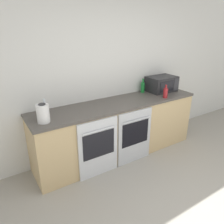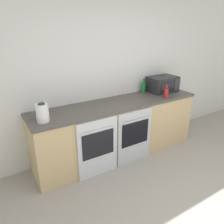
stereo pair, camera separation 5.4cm
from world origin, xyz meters
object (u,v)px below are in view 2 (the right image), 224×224
object	(u,v)px
bottle_red	(166,93)
microwave	(162,84)
oven_left	(98,148)
kettle	(42,113)
oven_right	(134,137)
bottle_clear	(45,109)
bottle_green	(143,87)

from	to	relation	value
bottle_red	microwave	bearing A→B (deg)	55.67
oven_left	kettle	bearing A→B (deg)	162.26
kettle	oven_left	bearing A→B (deg)	-17.74
microwave	bottle_red	xyz separation A→B (m)	(-0.22, -0.33, -0.05)
oven_left	oven_right	xyz separation A→B (m)	(0.64, 0.00, 0.00)
microwave	bottle_clear	size ratio (longest dim) A/B	2.11
oven_left	kettle	size ratio (longest dim) A/B	3.59
bottle_clear	bottle_red	distance (m)	1.94
bottle_clear	bottle_green	bearing A→B (deg)	5.45
microwave	bottle_red	world-z (taller)	microwave
microwave	kettle	bearing A→B (deg)	-174.18
microwave	bottle_clear	world-z (taller)	microwave
microwave	bottle_red	distance (m)	0.40
microwave	bottle_clear	xyz separation A→B (m)	(-2.15, -0.06, -0.04)
bottle_red	bottle_green	bearing A→B (deg)	105.08
oven_left	bottle_clear	bearing A→B (deg)	146.67
oven_left	microwave	world-z (taller)	microwave
bottle_green	kettle	distance (m)	1.91
microwave	oven_left	bearing A→B (deg)	-164.51
microwave	kettle	xyz separation A→B (m)	(-2.22, -0.23, -0.02)
oven_right	kettle	size ratio (longest dim) A/B	3.59
bottle_clear	bottle_red	size ratio (longest dim) A/B	1.10
microwave	bottle_green	bearing A→B (deg)	161.18
bottle_red	kettle	world-z (taller)	kettle
oven_right	kettle	world-z (taller)	kettle
oven_right	bottle_clear	distance (m)	1.40
oven_right	bottle_green	xyz separation A→B (m)	(0.58, 0.55, 0.58)
microwave	bottle_red	size ratio (longest dim) A/B	2.33
oven_right	bottle_green	distance (m)	0.99
oven_left	kettle	distance (m)	0.91
bottle_red	bottle_clear	bearing A→B (deg)	171.96
oven_right	microwave	distance (m)	1.20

